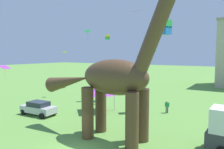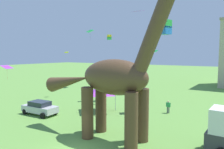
% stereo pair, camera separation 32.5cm
% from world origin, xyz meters
% --- Properties ---
extents(dinosaur_sculpture, '(13.53, 2.87, 14.14)m').
position_xyz_m(dinosaur_sculpture, '(1.01, 3.54, 5.11)').
color(dinosaur_sculpture, '#513823').
rests_on(dinosaur_sculpture, ground_plane).
extents(parked_sedan_left, '(4.31, 2.05, 1.55)m').
position_xyz_m(parked_sedan_left, '(-10.05, 5.02, 0.81)').
color(parked_sedan_left, '#B7B7BC').
rests_on(parked_sedan_left, ground_plane).
extents(person_vendor_side, '(0.55, 0.24, 1.48)m').
position_xyz_m(person_vendor_side, '(2.11, 13.69, 0.90)').
color(person_vendor_side, '#2D3347').
rests_on(person_vendor_side, ground_plane).
extents(person_near_flyer, '(0.55, 0.24, 1.46)m').
position_xyz_m(person_near_flyer, '(-7.53, 12.92, 0.89)').
color(person_near_flyer, '#2D3347').
rests_on(person_near_flyer, ground_plane).
extents(festival_canopy_tent, '(3.15, 3.15, 3.00)m').
position_xyz_m(festival_canopy_tent, '(-5.05, 9.89, 2.54)').
color(festival_canopy_tent, '#B2B2B7').
rests_on(festival_canopy_tent, ground_plane).
extents(kite_mid_left, '(0.72, 0.72, 0.74)m').
position_xyz_m(kite_mid_left, '(-7.80, 15.98, 9.40)').
color(kite_mid_left, yellow).
extents(kite_drifting, '(1.58, 1.91, 2.14)m').
position_xyz_m(kite_drifting, '(-21.33, 8.05, 4.95)').
color(kite_drifting, purple).
extents(kite_mid_center, '(1.64, 1.97, 2.20)m').
position_xyz_m(kite_mid_center, '(-18.70, 25.04, 11.69)').
color(kite_mid_center, '#19B2B7').
extents(kite_high_left, '(1.70, 1.29, 0.25)m').
position_xyz_m(kite_high_left, '(-4.53, 18.65, 13.24)').
color(kite_high_left, purple).
extents(kite_trailing, '(1.00, 1.00, 1.12)m').
position_xyz_m(kite_trailing, '(4.30, 5.83, 9.03)').
color(kite_trailing, green).
extents(kite_near_high, '(1.55, 1.53, 0.26)m').
position_xyz_m(kite_near_high, '(0.15, 13.26, 7.28)').
color(kite_near_high, '#19B2B7').
extents(kite_high_right, '(0.54, 0.72, 0.21)m').
position_xyz_m(kite_high_right, '(-15.34, 14.73, 7.20)').
color(kite_high_right, yellow).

